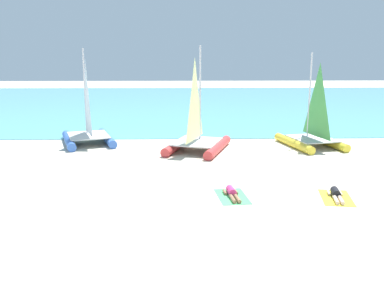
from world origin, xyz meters
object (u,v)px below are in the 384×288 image
Objects in this scene: sunbather_left at (232,193)px; towel_left at (232,196)px; towel_right at (336,198)px; sunbather_right at (336,194)px; sailboat_yellow at (312,133)px; sailboat_blue at (88,130)px; sailboat_red at (197,136)px.

towel_left is at bearing -90.00° from sunbather_left.
towel_right is (3.92, -0.31, -0.13)m from sunbather_left.
sunbather_left is at bearing -173.67° from sunbather_right.
sunbather_right is at bearing -2.54° from towel_left.
sailboat_yellow is 9.07m from sunbather_right.
sailboat_blue reaches higher than sunbather_left.
sailboat_blue is 3.60× the size of sunbather_right.
towel_right is at bearing -113.81° from sailboat_yellow.
towel_left is 3.93m from sunbather_right.
sunbather_right is (3.92, -0.17, 0.13)m from towel_left.
towel_right is at bearing -10.43° from sunbather_left.
sailboat_red is 3.03× the size of towel_left.
sailboat_blue is 2.97× the size of towel_left.
sailboat_yellow reaches higher than towel_right.
towel_right is (-1.72, -8.95, -0.80)m from sailboat_yellow.
towel_left is 3.92m from towel_right.
sailboat_yellow is at bearing -23.86° from sailboat_blue.
sunbather_right is (-1.71, -8.88, -0.67)m from sailboat_yellow.
sailboat_red is 7.84m from sunbather_left.
sailboat_blue is 3.60× the size of sunbather_left.
sailboat_red reaches higher than sunbather_right.
towel_left is (7.54, -9.88, -0.83)m from sailboat_blue.
towel_right is (11.45, -10.12, -0.83)m from sailboat_blue.
towel_left is 0.14m from sunbather_left.
sunbather_right is (11.46, -10.05, -0.71)m from sailboat_blue.
sailboat_yellow is 3.44× the size of sunbather_right.
sailboat_red is 1.07× the size of sailboat_yellow.
sailboat_yellow is at bearing 25.92° from sailboat_red.
sailboat_yellow is 9.15m from towel_right.
sailboat_blue is 13.22m from sailboat_yellow.
sailboat_blue is at bearing 138.54° from towel_right.
sailboat_yellow is 3.43× the size of sunbather_left.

